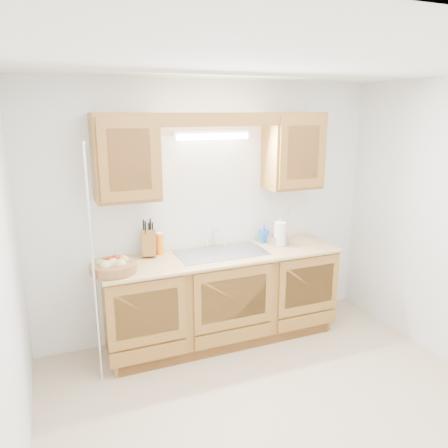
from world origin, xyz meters
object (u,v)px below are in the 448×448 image
fruit_basket (113,266)px  apple_bowl (278,239)px  knife_block (149,242)px  paper_towel (280,234)px

fruit_basket → apple_bowl: (1.67, 0.18, -0.00)m
fruit_basket → knife_block: (0.38, 0.31, 0.07)m
knife_block → paper_towel: (1.28, -0.19, -0.01)m
fruit_basket → paper_towel: 1.66m
paper_towel → apple_bowl: (0.02, 0.07, -0.07)m
paper_towel → apple_bowl: 0.10m
apple_bowl → fruit_basket: bearing=-173.7°
paper_towel → apple_bowl: bearing=76.8°
paper_towel → apple_bowl: paper_towel is taller
knife_block → apple_bowl: (1.29, -0.13, -0.07)m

